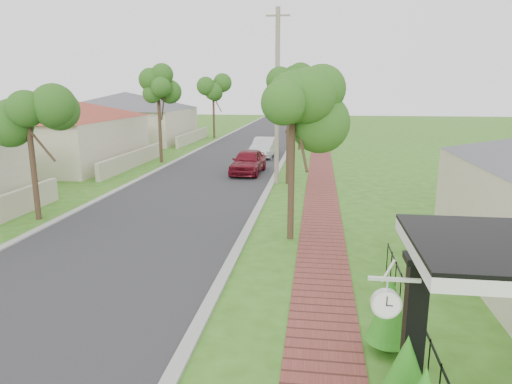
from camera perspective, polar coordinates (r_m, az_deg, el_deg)
The scene contains 16 objects.
ground at distance 9.47m, azimuth -12.78°, elevation -18.61°, with size 160.00×160.00×0.00m, color #356518.
road at distance 28.60m, azimuth -4.51°, elevation 2.92°, with size 7.00×120.00×0.02m, color #28282B.
kerb_right at distance 28.05m, azimuth 2.80°, elevation 2.75°, with size 0.30×120.00×0.10m, color #9E9E99.
kerb_left at distance 29.58m, azimuth -11.45°, elevation 3.03°, with size 0.30×120.00×0.10m, color #9E9E99.
sidewalk at distance 27.95m, azimuth 8.12°, elevation 2.60°, with size 1.50×120.00×0.03m, color brown.
porch_post at distance 7.68m, azimuth 19.00°, elevation -17.29°, with size 0.48×0.48×2.52m.
picket_fence at distance 8.89m, azimuth 19.77°, elevation -17.33°, with size 0.03×8.02×1.00m.
street_trees at distance 34.87m, azimuth -2.01°, elevation 12.21°, with size 10.70×37.65×5.89m.
hedge_row at distance 7.89m, azimuth 17.99°, elevation -19.84°, with size 0.78×3.61×1.61m.
far_house_red at distance 32.99m, azimuth -25.53°, elevation 7.13°, with size 15.56×15.56×4.60m.
far_house_grey at distance 45.33m, azimuth -15.83°, elevation 9.10°, with size 15.56×15.56×4.60m.
parked_car_red at distance 26.74m, azimuth -0.98°, elevation 3.80°, with size 1.66×4.14×1.41m, color maroon.
parked_car_white at distance 33.41m, azimuth 1.04°, elevation 5.59°, with size 1.48×4.23×1.40m, color silver.
near_tree at distance 14.57m, azimuth 4.57°, elevation 9.86°, with size 2.03×2.03×5.22m.
utility_pole at distance 23.61m, azimuth 2.66°, elevation 11.71°, with size 1.20×0.24×8.77m.
station_clock at distance 6.87m, azimuth 16.01°, elevation -13.03°, with size 0.72×0.13×0.61m.
Camera 1 is at (3.03, -7.52, 4.88)m, focal length 32.00 mm.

